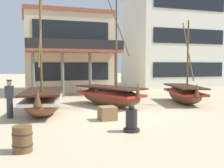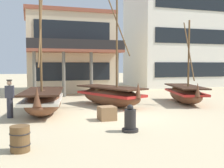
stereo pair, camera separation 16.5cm
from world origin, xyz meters
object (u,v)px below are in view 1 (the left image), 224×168
at_px(fishing_boat_centre_large, 184,93).
at_px(cargo_crate, 107,113).
at_px(harbor_building_main, 67,52).
at_px(fisherman_by_hull, 10,99).
at_px(fishing_boat_near_left, 110,95).
at_px(wooden_barrel, 22,139).
at_px(harbor_building_annex, 172,39).
at_px(capstan_winch, 131,121).
at_px(fishing_boat_far_right, 43,101).

height_order(fishing_boat_centre_large, cargo_crate, fishing_boat_centre_large).
bearing_deg(harbor_building_main, fisherman_by_hull, -110.07).
relative_size(fishing_boat_near_left, wooden_barrel, 9.29).
bearing_deg(harbor_building_annex, capstan_winch, -124.13).
bearing_deg(harbor_building_annex, fisherman_by_hull, -139.08).
relative_size(fisherman_by_hull, harbor_building_annex, 0.16).
bearing_deg(wooden_barrel, capstan_winch, 17.51).
relative_size(fishing_boat_far_right, cargo_crate, 8.46).
height_order(fishing_boat_far_right, fisherman_by_hull, fishing_boat_far_right).
bearing_deg(capstan_winch, fishing_boat_near_left, 79.79).
distance_m(capstan_winch, cargo_crate, 2.15).
bearing_deg(fishing_boat_near_left, fishing_boat_far_right, -160.30).
height_order(fishing_boat_near_left, harbor_building_main, harbor_building_main).
distance_m(capstan_winch, wooden_barrel, 3.79).
distance_m(fishing_boat_far_right, wooden_barrel, 5.59).
distance_m(fishing_boat_centre_large, fishing_boat_far_right, 8.51).
bearing_deg(wooden_barrel, fishing_boat_centre_large, 35.41).
height_order(fishing_boat_centre_large, wooden_barrel, fishing_boat_centre_large).
bearing_deg(fishing_boat_centre_large, fisherman_by_hull, -170.53).
bearing_deg(harbor_building_annex, fishing_boat_near_left, -132.23).
relative_size(wooden_barrel, harbor_building_main, 0.09).
bearing_deg(wooden_barrel, harbor_building_annex, 50.45).
height_order(capstan_winch, harbor_building_annex, harbor_building_annex).
xyz_separation_m(fishing_boat_centre_large, cargo_crate, (-5.94, -3.36, -0.31)).
height_order(fishing_boat_near_left, fishing_boat_centre_large, fishing_boat_near_left).
bearing_deg(harbor_building_annex, fishing_boat_far_right, -137.52).
xyz_separation_m(cargo_crate, harbor_building_main, (0.32, 13.38, 3.13)).
bearing_deg(fishing_boat_far_right, capstan_winch, -58.11).
bearing_deg(harbor_building_main, fishing_boat_centre_large, -60.75).
xyz_separation_m(fisherman_by_hull, cargo_crate, (3.94, -1.71, -0.55)).
relative_size(fishing_boat_far_right, wooden_barrel, 8.32).
bearing_deg(capstan_winch, fishing_boat_centre_large, 43.85).
relative_size(fishing_boat_far_right, fisherman_by_hull, 3.46).
xyz_separation_m(capstan_winch, wooden_barrel, (-3.61, -1.14, -0.03)).
bearing_deg(wooden_barrel, fisherman_by_hull, 96.26).
bearing_deg(fishing_boat_far_right, fishing_boat_near_left, 19.70).
relative_size(harbor_building_main, harbor_building_annex, 0.78).
bearing_deg(cargo_crate, capstan_winch, -84.20).
bearing_deg(wooden_barrel, cargo_crate, 43.98).
bearing_deg(capstan_winch, harbor_building_main, 89.62).
height_order(fishing_boat_centre_large, fishing_boat_far_right, fishing_boat_far_right).
bearing_deg(fishing_boat_centre_large, fishing_boat_far_right, -172.39).
bearing_deg(fisherman_by_hull, fishing_boat_far_right, 19.83).
bearing_deg(cargo_crate, fisherman_by_hull, 156.59).
bearing_deg(cargo_crate, harbor_building_annex, 51.96).
xyz_separation_m(capstan_winch, harbor_building_main, (0.10, 15.52, 3.04)).
xyz_separation_m(fishing_boat_centre_large, fishing_boat_far_right, (-8.43, -1.13, 0.04)).
relative_size(fisherman_by_hull, capstan_winch, 1.76).
height_order(fisherman_by_hull, wooden_barrel, fisherman_by_hull).
bearing_deg(capstan_winch, fisherman_by_hull, 137.26).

